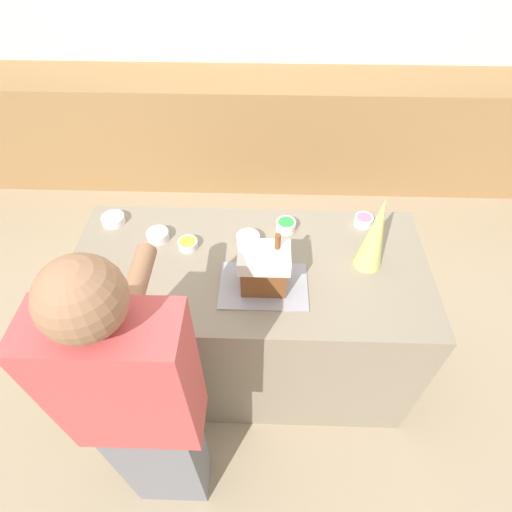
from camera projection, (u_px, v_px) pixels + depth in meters
name	position (u px, v px, depth m)	size (l,w,h in m)	color
ground_plane	(250.00, 359.00, 2.53)	(12.00, 12.00, 0.00)	tan
wall_back	(260.00, 14.00, 3.16)	(8.00, 0.05, 2.60)	white
back_cabinet_block	(259.00, 131.00, 3.55)	(6.00, 0.60, 0.94)	#9E7547
kitchen_island	(249.00, 319.00, 2.20)	(1.70, 0.80, 0.91)	gray
baking_tray	(264.00, 286.00, 1.78)	(0.39, 0.27, 0.01)	#9E9EA8
gingerbread_house	(264.00, 268.00, 1.69)	(0.22, 0.16, 0.29)	brown
decorative_tree	(376.00, 233.00, 1.74)	(0.13, 0.13, 0.39)	#DBD675
candy_bowl_far_left	(363.00, 220.00, 2.04)	(0.09, 0.09, 0.05)	white
candy_bowl_far_right	(113.00, 219.00, 2.06)	(0.12, 0.12, 0.04)	white
candy_bowl_front_corner	(248.00, 239.00, 1.95)	(0.11, 0.11, 0.05)	silver
candy_bowl_center_rear	(188.00, 244.00, 1.93)	(0.10, 0.10, 0.04)	white
candy_bowl_near_tray_left	(158.00, 235.00, 1.97)	(0.11, 0.11, 0.04)	silver
candy_bowl_behind_tray	(286.00, 225.00, 2.01)	(0.10, 0.10, 0.05)	white
person	(143.00, 414.00, 1.44)	(0.44, 0.55, 1.66)	slate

